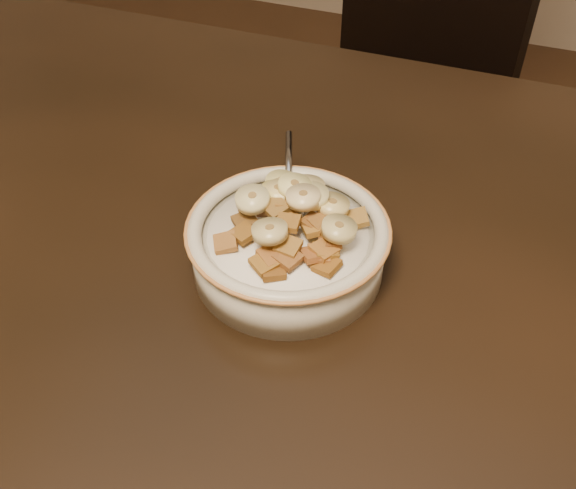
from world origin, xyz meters
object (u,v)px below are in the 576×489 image
(chair, at_px, (401,106))
(spoon, at_px, (288,210))
(table, at_px, (219,258))
(cereal_bowl, at_px, (288,251))

(chair, xyz_separation_m, spoon, (0.03, -0.73, 0.30))
(table, height_order, spoon, spoon)
(cereal_bowl, distance_m, spoon, 0.04)
(table, bearing_deg, chair, 87.22)
(cereal_bowl, bearing_deg, table, 175.59)
(cereal_bowl, height_order, spoon, spoon)
(chair, relative_size, spoon, 23.09)
(table, height_order, cereal_bowl, cereal_bowl)
(table, distance_m, spoon, 0.10)
(chair, height_order, spoon, chair)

